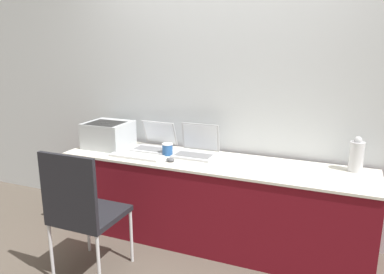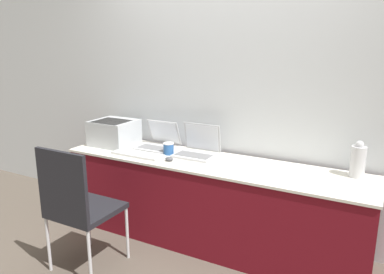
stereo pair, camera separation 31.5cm
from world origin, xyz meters
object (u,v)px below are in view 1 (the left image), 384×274
object	(u,v)px
mouse	(170,160)
coffee_cup	(167,149)
printer	(108,134)
chair	(82,207)
external_keyboard	(136,156)
laptop_left	(154,143)
laptop_right	(196,149)
metal_pitcher	(356,156)

from	to	relation	value
mouse	coffee_cup	bearing A→B (deg)	123.23
printer	mouse	xyz separation A→B (m)	(0.73, -0.18, -0.11)
mouse	chair	distance (m)	0.80
mouse	chair	world-z (taller)	chair
external_keyboard	chair	distance (m)	0.72
printer	laptop_left	xyz separation A→B (m)	(0.43, 0.11, -0.07)
coffee_cup	mouse	bearing A→B (deg)	-56.77
laptop_right	external_keyboard	bearing A→B (deg)	-150.41
metal_pitcher	chair	bearing A→B (deg)	-149.95
coffee_cup	metal_pitcher	bearing A→B (deg)	6.48
laptop_right	external_keyboard	xyz separation A→B (m)	(-0.45, -0.26, -0.05)
coffee_cup	mouse	xyz separation A→B (m)	(0.11, -0.16, -0.03)
laptop_left	chair	distance (m)	1.01
external_keyboard	chair	bearing A→B (deg)	-93.28
printer	laptop_right	bearing A→B (deg)	5.05
external_keyboard	chair	xyz separation A→B (m)	(-0.04, -0.69, -0.19)
external_keyboard	mouse	world-z (taller)	mouse
laptop_left	coffee_cup	size ratio (longest dim) A/B	3.28
coffee_cup	chair	world-z (taller)	chair
laptop_right	coffee_cup	bearing A→B (deg)	-157.49
external_keyboard	metal_pitcher	distance (m)	1.76
printer	chair	bearing A→B (deg)	-67.23
laptop_right	chair	distance (m)	1.09
chair	laptop_left	bearing A→B (deg)	86.55
laptop_left	coffee_cup	distance (m)	0.24
external_keyboard	metal_pitcher	world-z (taller)	metal_pitcher
coffee_cup	mouse	size ratio (longest dim) A/B	1.41
metal_pitcher	external_keyboard	bearing A→B (deg)	-169.15
printer	metal_pitcher	xyz separation A→B (m)	(2.13, 0.15, -0.00)
printer	chair	size ratio (longest dim) A/B	0.40
laptop_left	mouse	world-z (taller)	laptop_left
mouse	laptop_left	bearing A→B (deg)	135.95
laptop_left	chair	xyz separation A→B (m)	(-0.06, -0.98, -0.23)
laptop_right	metal_pitcher	xyz separation A→B (m)	(1.28, 0.07, 0.07)
laptop_left	chair	bearing A→B (deg)	-93.45
laptop_left	printer	bearing A→B (deg)	-165.20
mouse	metal_pitcher	bearing A→B (deg)	13.36
mouse	chair	xyz separation A→B (m)	(-0.36, -0.69, -0.19)
coffee_cup	printer	bearing A→B (deg)	178.09
laptop_left	mouse	bearing A→B (deg)	-44.05
printer	laptop_left	distance (m)	0.45
laptop_left	laptop_right	xyz separation A→B (m)	(0.43, -0.04, 0.00)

